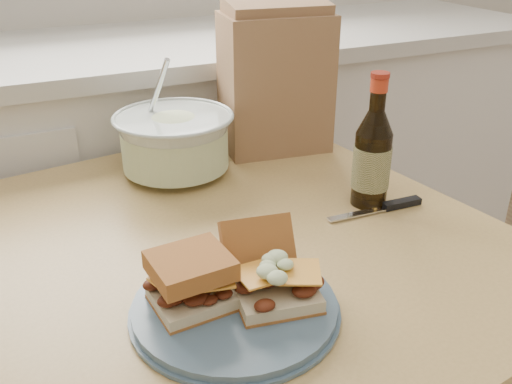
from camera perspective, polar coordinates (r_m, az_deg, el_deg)
name	(u,v)px	position (r m, az deg, el deg)	size (l,w,h in m)	color
cabinet_run	(150,197)	(1.75, -10.53, -0.52)	(2.50, 0.64, 0.94)	silver
dining_table	(218,297)	(1.01, -3.84, -10.41)	(1.03, 1.03, 0.76)	tan
plate	(235,307)	(0.79, -2.13, -11.47)	(0.28, 0.28, 0.02)	#496276
sandwich_left	(191,280)	(0.76, -6.49, -8.77)	(0.11, 0.10, 0.07)	beige
sandwich_right	(270,272)	(0.79, 1.37, -7.99)	(0.12, 0.16, 0.09)	beige
coleslaw_bowl	(175,145)	(1.18, -8.10, 4.70)	(0.24, 0.24, 0.24)	silver
beer_bottle	(372,157)	(1.05, 11.55, 3.45)	(0.07, 0.07, 0.25)	black
knife	(391,206)	(1.07, 13.31, -1.37)	(0.19, 0.03, 0.01)	silver
paper_bag	(275,83)	(1.28, 1.94, 10.82)	(0.23, 0.15, 0.30)	#976849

